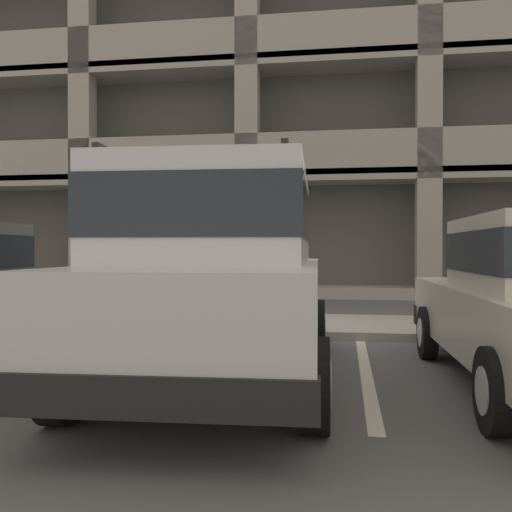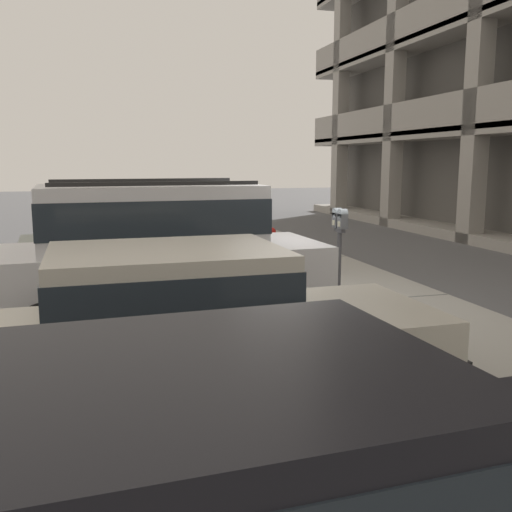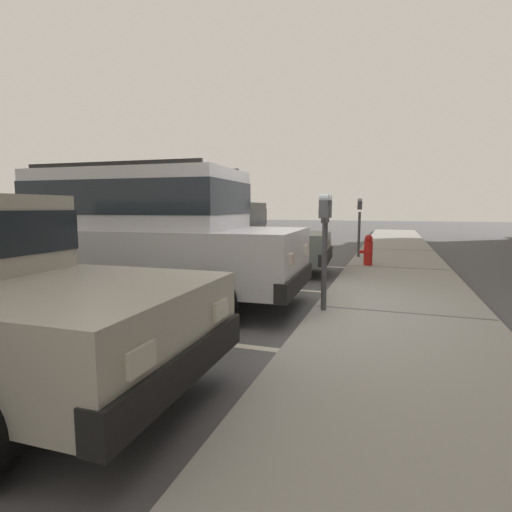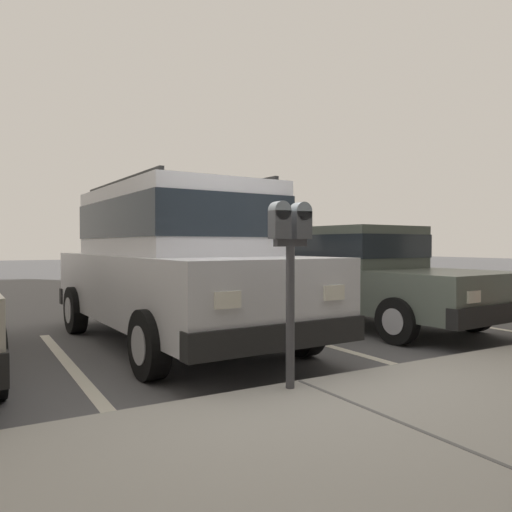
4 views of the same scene
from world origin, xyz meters
name	(u,v)px [view 4 (image 4 of 4)]	position (x,y,z in m)	size (l,w,h in m)	color
ground_plane	(285,394)	(0.00, 0.00, -0.05)	(80.00, 80.00, 0.10)	#565659
sidewalk	(395,430)	(0.00, 1.30, 0.06)	(40.00, 2.20, 0.12)	#9E9B93
parking_stall_lines	(77,374)	(1.48, -1.40, 0.00)	(11.97, 4.80, 0.01)	silver
silver_suv	(175,258)	(0.10, -2.40, 1.09)	(2.17, 4.86, 2.03)	silver
red_sedan	(358,272)	(-2.98, -2.42, 0.82)	(2.07, 4.60, 1.54)	#5B665B
parking_meter_near	(290,249)	(0.18, 0.35, 1.22)	(0.35, 0.12, 1.48)	#47474C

